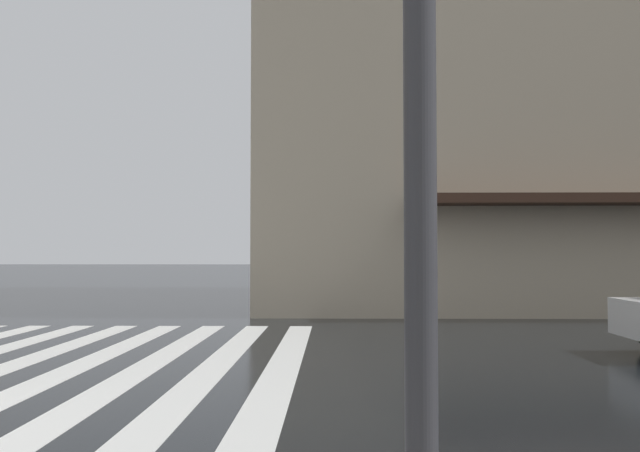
# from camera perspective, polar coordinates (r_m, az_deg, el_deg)

# --- Properties ---
(zebra_crossing) EXTENTS (13.00, 7.50, 0.01)m
(zebra_crossing) POSITION_cam_1_polar(r_m,az_deg,el_deg) (11.32, -21.33, -10.39)
(zebra_crossing) COLOR silver
(zebra_crossing) RESTS_ON ground_plane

